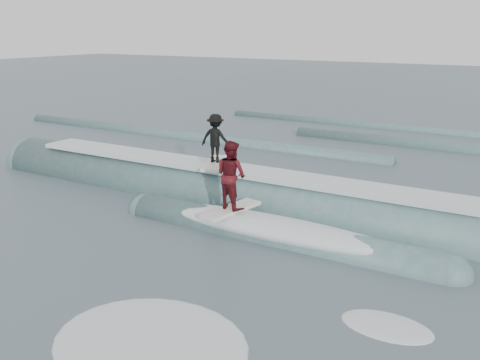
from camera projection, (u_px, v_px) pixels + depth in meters
The scene contains 5 objects.
ground at pixel (118, 284), 11.92m from camera, with size 160.00×160.00×0.00m, color #3A4C55.
breaking_wave at pixel (258, 208), 16.78m from camera, with size 23.43×3.87×2.18m.
surfer_black at pixel (216, 141), 17.39m from camera, with size 1.18×2.07×1.68m.
surfer_red at pixel (231, 178), 14.74m from camera, with size 1.10×2.07×2.02m.
far_swells at pixel (375, 144), 26.29m from camera, with size 37.85×8.65×0.80m.
Camera 1 is at (7.85, -7.93, 5.52)m, focal length 40.00 mm.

